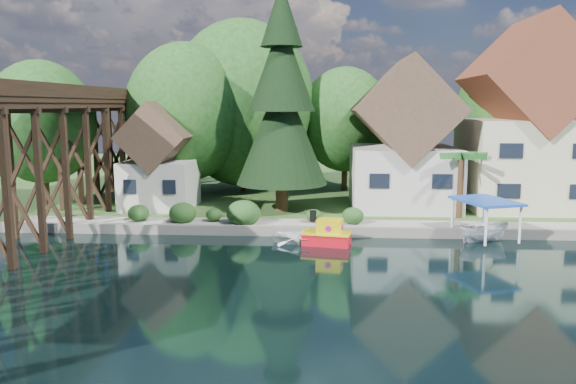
% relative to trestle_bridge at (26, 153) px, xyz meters
% --- Properties ---
extents(ground, '(140.00, 140.00, 0.00)m').
position_rel_trestle_bridge_xyz_m(ground, '(16.00, -5.17, -5.35)').
color(ground, black).
rests_on(ground, ground).
extents(bank, '(140.00, 52.00, 0.50)m').
position_rel_trestle_bridge_xyz_m(bank, '(16.00, 28.83, -5.10)').
color(bank, '#2D4C1E').
rests_on(bank, ground).
extents(seawall, '(60.00, 0.40, 0.62)m').
position_rel_trestle_bridge_xyz_m(seawall, '(20.00, 2.83, -5.04)').
color(seawall, slate).
rests_on(seawall, ground).
extents(promenade, '(50.00, 2.60, 0.06)m').
position_rel_trestle_bridge_xyz_m(promenade, '(22.00, 4.13, -4.82)').
color(promenade, gray).
rests_on(promenade, bank).
extents(trestle_bridge, '(4.12, 44.18, 9.30)m').
position_rel_trestle_bridge_xyz_m(trestle_bridge, '(0.00, 0.00, 0.00)').
color(trestle_bridge, black).
rests_on(trestle_bridge, ground).
extents(house_left, '(7.64, 8.64, 11.02)m').
position_rel_trestle_bridge_xyz_m(house_left, '(23.00, 10.83, -0.21)').
color(house_left, beige).
rests_on(house_left, bank).
extents(house_center, '(8.65, 9.18, 13.89)m').
position_rel_trestle_bridge_xyz_m(house_center, '(32.00, 11.33, 1.07)').
color(house_center, beige).
rests_on(house_center, bank).
extents(shed, '(5.09, 5.40, 7.85)m').
position_rel_trestle_bridge_xyz_m(shed, '(5.00, 9.33, -1.52)').
color(shed, beige).
rests_on(shed, bank).
extents(bg_trees, '(49.90, 13.30, 10.57)m').
position_rel_trestle_bridge_xyz_m(bg_trees, '(17.00, 16.08, 1.94)').
color(bg_trees, '#382314').
rests_on(bg_trees, bank).
extents(shrubs, '(15.76, 2.47, 1.70)m').
position_rel_trestle_bridge_xyz_m(shrubs, '(11.40, 4.09, -4.12)').
color(shrubs, '#1A4418').
rests_on(shrubs, bank).
extents(conifer, '(6.49, 6.49, 15.99)m').
position_rel_trestle_bridge_xyz_m(conifer, '(14.12, 8.62, 2.85)').
color(conifer, '#382314').
rests_on(conifer, bank).
extents(palm_tree, '(3.53, 3.53, 4.71)m').
position_rel_trestle_bridge_xyz_m(palm_tree, '(26.31, 6.74, -0.74)').
color(palm_tree, '#382314').
rests_on(palm_tree, bank).
extents(tugboat, '(3.04, 2.03, 2.03)m').
position_rel_trestle_bridge_xyz_m(tugboat, '(17.35, 0.74, -4.74)').
color(tugboat, red).
rests_on(tugboat, ground).
extents(boat_white_a, '(4.60, 3.72, 0.84)m').
position_rel_trestle_bridge_xyz_m(boat_white_a, '(16.14, 1.11, -4.93)').
color(boat_white_a, white).
rests_on(boat_white_a, ground).
extents(boat_canopy, '(3.85, 4.62, 2.54)m').
position_rel_trestle_bridge_xyz_m(boat_canopy, '(26.68, 2.03, -4.26)').
color(boat_canopy, silver).
rests_on(boat_canopy, ground).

